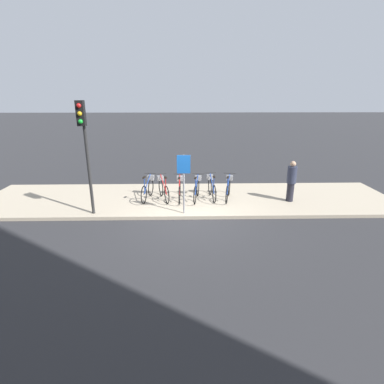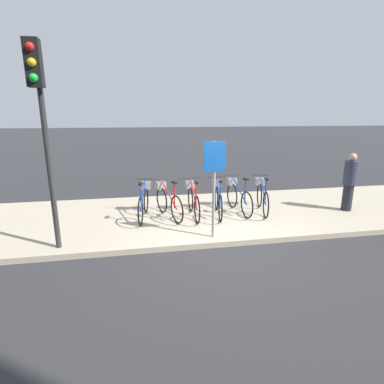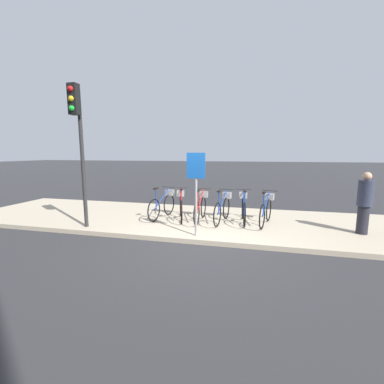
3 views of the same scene
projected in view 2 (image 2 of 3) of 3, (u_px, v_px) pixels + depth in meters
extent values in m
plane|color=#2D2D30|center=(224.00, 247.00, 6.11)|extent=(120.00, 120.00, 0.00)
cube|color=#B7A88E|center=(204.00, 215.00, 7.90)|extent=(15.84, 3.79, 0.12)
torus|color=black|center=(141.00, 211.00, 6.92)|extent=(0.15, 0.67, 0.68)
torus|color=black|center=(146.00, 200.00, 7.81)|extent=(0.15, 0.67, 0.68)
cylinder|color=navy|center=(143.00, 195.00, 7.30)|extent=(0.19, 0.93, 0.57)
cylinder|color=navy|center=(141.00, 197.00, 6.96)|extent=(0.04, 0.04, 0.61)
cube|color=black|center=(140.00, 184.00, 6.88)|extent=(0.10, 0.21, 0.04)
cylinder|color=#262626|center=(145.00, 179.00, 7.67)|extent=(0.46, 0.10, 0.02)
cube|color=gray|center=(146.00, 185.00, 7.77)|extent=(0.27, 0.24, 0.18)
torus|color=black|center=(177.00, 210.00, 7.05)|extent=(0.24, 0.65, 0.68)
torus|color=black|center=(162.00, 200.00, 7.84)|extent=(0.24, 0.65, 0.68)
cylinder|color=red|center=(169.00, 194.00, 7.37)|extent=(0.32, 0.91, 0.57)
cylinder|color=red|center=(174.00, 196.00, 7.08)|extent=(0.04, 0.04, 0.61)
cube|color=black|center=(174.00, 183.00, 7.00)|extent=(0.13, 0.21, 0.04)
cylinder|color=#262626|center=(161.00, 179.00, 7.69)|extent=(0.45, 0.16, 0.02)
cube|color=gray|center=(161.00, 185.00, 7.78)|extent=(0.29, 0.26, 0.18)
torus|color=black|center=(197.00, 210.00, 7.03)|extent=(0.04, 0.68, 0.68)
torus|color=black|center=(190.00, 199.00, 7.91)|extent=(0.04, 0.68, 0.68)
cylinder|color=red|center=(194.00, 194.00, 7.40)|extent=(0.04, 0.94, 0.57)
cylinder|color=red|center=(196.00, 196.00, 7.07)|extent=(0.03, 0.03, 0.61)
cube|color=black|center=(196.00, 183.00, 6.99)|extent=(0.07, 0.20, 0.04)
cylinder|color=#262626|center=(190.00, 178.00, 7.77)|extent=(0.46, 0.03, 0.02)
cube|color=gray|center=(190.00, 185.00, 7.86)|extent=(0.24, 0.20, 0.18)
torus|color=black|center=(220.00, 208.00, 7.14)|extent=(0.14, 0.67, 0.68)
torus|color=black|center=(216.00, 198.00, 8.04)|extent=(0.14, 0.67, 0.68)
cylinder|color=navy|center=(219.00, 192.00, 7.52)|extent=(0.18, 0.94, 0.57)
cylinder|color=navy|center=(220.00, 195.00, 7.19)|extent=(0.04, 0.04, 0.61)
cube|color=black|center=(220.00, 181.00, 7.11)|extent=(0.10, 0.21, 0.04)
cylinder|color=#262626|center=(217.00, 177.00, 7.90)|extent=(0.46, 0.10, 0.02)
cube|color=gray|center=(216.00, 183.00, 7.99)|extent=(0.27, 0.24, 0.18)
torus|color=black|center=(247.00, 205.00, 7.41)|extent=(0.10, 0.68, 0.68)
torus|color=black|center=(232.00, 195.00, 8.27)|extent=(0.10, 0.68, 0.68)
cylinder|color=navy|center=(239.00, 190.00, 7.77)|extent=(0.12, 0.94, 0.57)
cylinder|color=navy|center=(245.00, 192.00, 7.45)|extent=(0.03, 0.03, 0.61)
cube|color=black|center=(246.00, 179.00, 7.37)|extent=(0.09, 0.21, 0.04)
cylinder|color=#262626|center=(233.00, 175.00, 8.13)|extent=(0.46, 0.07, 0.02)
cube|color=gray|center=(232.00, 182.00, 8.22)|extent=(0.26, 0.22, 0.18)
torus|color=black|center=(266.00, 205.00, 7.40)|extent=(0.19, 0.67, 0.68)
torus|color=black|center=(259.00, 195.00, 8.29)|extent=(0.19, 0.67, 0.68)
cylinder|color=navy|center=(263.00, 190.00, 7.78)|extent=(0.25, 0.93, 0.57)
cylinder|color=navy|center=(266.00, 192.00, 7.44)|extent=(0.04, 0.04, 0.61)
cube|color=black|center=(266.00, 179.00, 7.36)|extent=(0.11, 0.21, 0.04)
cylinder|color=#262626|center=(261.00, 175.00, 8.15)|extent=(0.45, 0.13, 0.02)
cube|color=gray|center=(260.00, 181.00, 8.24)|extent=(0.28, 0.25, 0.18)
cylinder|color=#23232D|center=(347.00, 197.00, 8.01)|extent=(0.26, 0.26, 0.71)
cylinder|color=#2D3347|center=(351.00, 173.00, 7.84)|extent=(0.34, 0.34, 0.63)
sphere|color=tan|center=(353.00, 157.00, 7.74)|extent=(0.20, 0.20, 0.20)
cylinder|color=#2D2D2D|center=(48.00, 153.00, 5.37)|extent=(0.10, 0.10, 3.69)
cube|color=black|center=(34.00, 63.00, 4.83)|extent=(0.24, 0.20, 0.75)
sphere|color=red|center=(30.00, 47.00, 4.68)|extent=(0.14, 0.14, 0.14)
sphere|color=gold|center=(32.00, 62.00, 4.74)|extent=(0.14, 0.14, 0.14)
sphere|color=green|center=(34.00, 78.00, 4.80)|extent=(0.14, 0.14, 0.14)
cylinder|color=#99999E|center=(214.00, 191.00, 6.08)|extent=(0.06, 0.06, 2.00)
cube|color=#1959B2|center=(215.00, 157.00, 5.88)|extent=(0.44, 0.03, 0.60)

